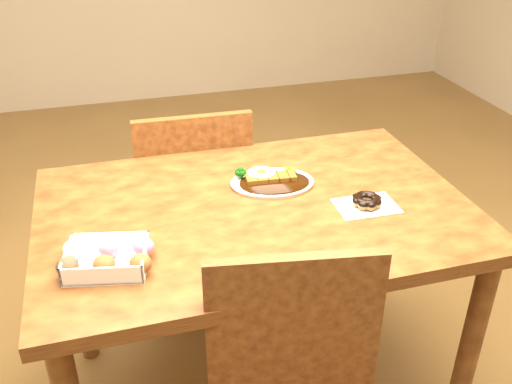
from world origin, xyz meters
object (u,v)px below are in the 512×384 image
object	(u,v)px
table	(255,235)
donut_box	(107,258)
katsu_curry_plate	(271,181)
pon_de_ring	(367,201)
chair_far	(193,201)

from	to	relation	value
table	donut_box	bearing A→B (deg)	-157.28
table	donut_box	distance (m)	0.47
katsu_curry_plate	table	bearing A→B (deg)	-126.12
donut_box	pon_de_ring	bearing A→B (deg)	6.90
chair_far	pon_de_ring	bearing A→B (deg)	124.32
katsu_curry_plate	donut_box	distance (m)	0.57
chair_far	pon_de_ring	world-z (taller)	chair_far
table	donut_box	world-z (taller)	donut_box
chair_far	katsu_curry_plate	size ratio (longest dim) A/B	3.23
chair_far	donut_box	size ratio (longest dim) A/B	3.79
chair_far	donut_box	xyz separation A→B (m)	(-0.32, -0.71, 0.30)
pon_de_ring	chair_far	bearing A→B (deg)	122.27
donut_box	pon_de_ring	size ratio (longest dim) A/B	1.31
chair_far	pon_de_ring	distance (m)	0.79
katsu_curry_plate	pon_de_ring	xyz separation A→B (m)	(0.22, -0.20, 0.00)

